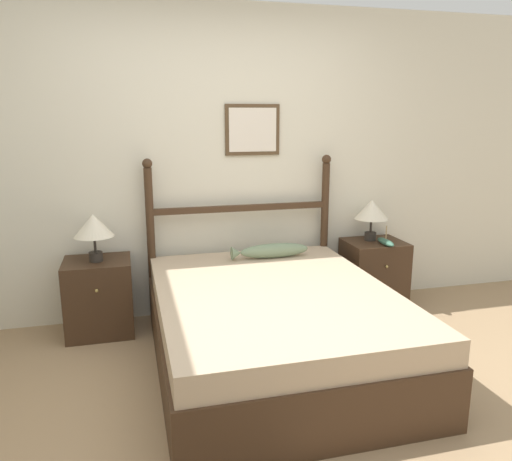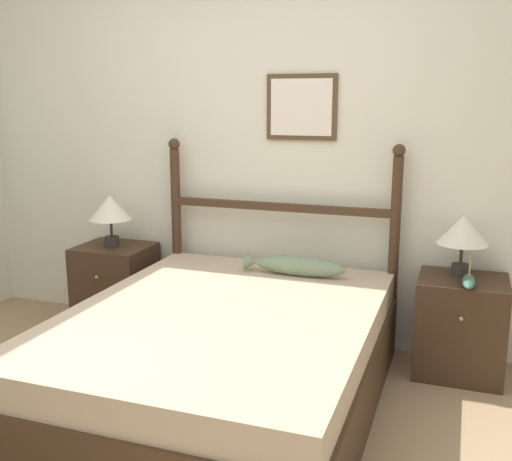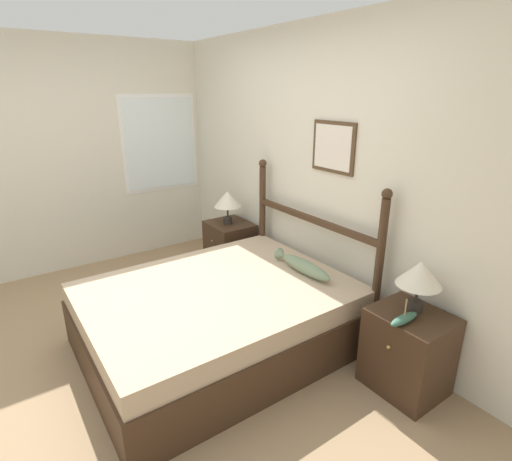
{
  "view_description": "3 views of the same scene",
  "coord_description": "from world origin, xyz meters",
  "px_view_note": "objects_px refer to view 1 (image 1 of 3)",
  "views": [
    {
      "loc": [
        -0.68,
        -2.39,
        1.67
      ],
      "look_at": [
        0.21,
        1.05,
        0.85
      ],
      "focal_mm": 35.0,
      "sensor_mm": 36.0,
      "label": 1
    },
    {
      "loc": [
        1.37,
        -2.08,
        1.61
      ],
      "look_at": [
        0.3,
        0.95,
        0.9
      ],
      "focal_mm": 42.0,
      "sensor_mm": 36.0,
      "label": 2
    },
    {
      "loc": [
        2.69,
        -0.73,
        2.0
      ],
      "look_at": [
        0.15,
        1.05,
        0.9
      ],
      "focal_mm": 28.0,
      "sensor_mm": 36.0,
      "label": 3
    }
  ],
  "objects_px": {
    "table_lamp_right": "(372,211)",
    "fish_pillow": "(271,251)",
    "bed": "(274,327)",
    "nightstand_right": "(373,273)",
    "model_boat": "(386,242)",
    "nightstand_left": "(99,297)",
    "table_lamp_left": "(94,227)"
  },
  "relations": [
    {
      "from": "table_lamp_right",
      "to": "fish_pillow",
      "type": "height_order",
      "value": "table_lamp_right"
    },
    {
      "from": "nightstand_left",
      "to": "nightstand_right",
      "type": "bearing_deg",
      "value": 0.0
    },
    {
      "from": "nightstand_right",
      "to": "model_boat",
      "type": "height_order",
      "value": "model_boat"
    },
    {
      "from": "bed",
      "to": "nightstand_right",
      "type": "relative_size",
      "value": 3.44
    },
    {
      "from": "table_lamp_left",
      "to": "fish_pillow",
      "type": "height_order",
      "value": "table_lamp_left"
    },
    {
      "from": "table_lamp_left",
      "to": "table_lamp_right",
      "type": "distance_m",
      "value": 2.32
    },
    {
      "from": "table_lamp_right",
      "to": "model_boat",
      "type": "xyz_separation_m",
      "value": [
        0.05,
        -0.19,
        -0.24
      ]
    },
    {
      "from": "nightstand_left",
      "to": "table_lamp_left",
      "type": "height_order",
      "value": "table_lamp_left"
    },
    {
      "from": "bed",
      "to": "table_lamp_left",
      "type": "distance_m",
      "value": 1.54
    },
    {
      "from": "table_lamp_left",
      "to": "fish_pillow",
      "type": "distance_m",
      "value": 1.38
    },
    {
      "from": "bed",
      "to": "table_lamp_left",
      "type": "bearing_deg",
      "value": 145.33
    },
    {
      "from": "bed",
      "to": "table_lamp_right",
      "type": "bearing_deg",
      "value": 37.39
    },
    {
      "from": "nightstand_left",
      "to": "nightstand_right",
      "type": "height_order",
      "value": "same"
    },
    {
      "from": "model_boat",
      "to": "fish_pillow",
      "type": "distance_m",
      "value": 1.01
    },
    {
      "from": "table_lamp_right",
      "to": "nightstand_left",
      "type": "bearing_deg",
      "value": -178.82
    },
    {
      "from": "model_boat",
      "to": "fish_pillow",
      "type": "bearing_deg",
      "value": 178.15
    },
    {
      "from": "table_lamp_left",
      "to": "model_boat",
      "type": "height_order",
      "value": "table_lamp_left"
    },
    {
      "from": "model_boat",
      "to": "fish_pillow",
      "type": "height_order",
      "value": "model_boat"
    },
    {
      "from": "bed",
      "to": "fish_pillow",
      "type": "distance_m",
      "value": 0.82
    },
    {
      "from": "table_lamp_left",
      "to": "table_lamp_right",
      "type": "bearing_deg",
      "value": 1.62
    },
    {
      "from": "bed",
      "to": "table_lamp_left",
      "type": "height_order",
      "value": "table_lamp_left"
    },
    {
      "from": "bed",
      "to": "model_boat",
      "type": "distance_m",
      "value": 1.43
    },
    {
      "from": "nightstand_right",
      "to": "table_lamp_right",
      "type": "bearing_deg",
      "value": 116.53
    },
    {
      "from": "nightstand_right",
      "to": "model_boat",
      "type": "xyz_separation_m",
      "value": [
        0.03,
        -0.14,
        0.32
      ]
    },
    {
      "from": "bed",
      "to": "nightstand_right",
      "type": "xyz_separation_m",
      "value": [
        1.17,
        0.83,
        0.03
      ]
    },
    {
      "from": "nightstand_left",
      "to": "table_lamp_right",
      "type": "height_order",
      "value": "table_lamp_right"
    },
    {
      "from": "nightstand_right",
      "to": "table_lamp_right",
      "type": "height_order",
      "value": "table_lamp_right"
    },
    {
      "from": "table_lamp_right",
      "to": "model_boat",
      "type": "bearing_deg",
      "value": -75.05
    },
    {
      "from": "bed",
      "to": "nightstand_left",
      "type": "height_order",
      "value": "nightstand_left"
    },
    {
      "from": "nightstand_right",
      "to": "fish_pillow",
      "type": "bearing_deg",
      "value": -173.94
    },
    {
      "from": "nightstand_left",
      "to": "nightstand_right",
      "type": "xyz_separation_m",
      "value": [
        2.34,
        0.0,
        0.0
      ]
    },
    {
      "from": "table_lamp_left",
      "to": "model_boat",
      "type": "xyz_separation_m",
      "value": [
        2.37,
        -0.12,
        -0.24
      ]
    }
  ]
}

